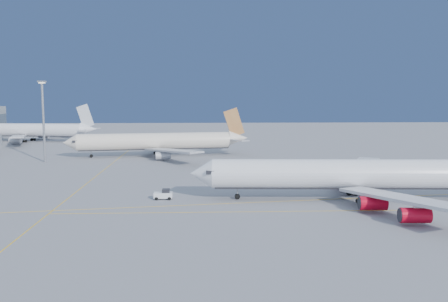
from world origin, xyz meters
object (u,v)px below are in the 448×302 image
at_px(airliner_etihad, 159,141).
at_px(airliner_third, 29,130).
at_px(pushback_tug, 164,194).
at_px(airliner_virgin, 360,175).
at_px(light_mast, 43,114).

relative_size(airliner_etihad, airliner_third, 1.01).
height_order(airliner_third, pushback_tug, airliner_third).
distance_m(airliner_virgin, light_mast, 99.96).
relative_size(airliner_virgin, airliner_etihad, 1.10).
bearing_deg(airliner_etihad, airliner_virgin, -65.22).
relative_size(pushback_tug, light_mast, 0.15).
bearing_deg(light_mast, pushback_tug, -53.68).
xyz_separation_m(airliner_etihad, pushback_tug, (6.95, -69.53, -4.01)).
relative_size(airliner_virgin, airliner_third, 1.11).
bearing_deg(airliner_virgin, pushback_tug, -179.67).
bearing_deg(pushback_tug, airliner_third, 119.14).
distance_m(airliner_virgin, airliner_etihad, 85.49).
distance_m(airliner_etihad, light_mast, 38.06).
distance_m(airliner_third, pushback_tug, 139.94).
distance_m(airliner_etihad, airliner_third, 80.75).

